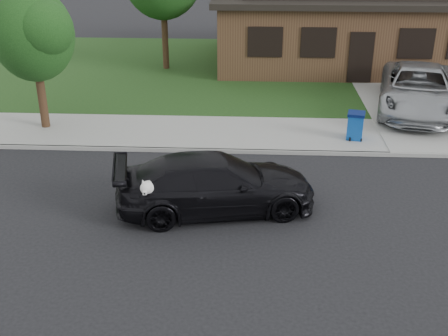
{
  "coord_description": "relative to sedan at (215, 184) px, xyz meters",
  "views": [
    {
      "loc": [
        -0.51,
        -12.43,
        6.88
      ],
      "look_at": [
        -1.15,
        0.01,
        1.1
      ],
      "focal_mm": 45.0,
      "sensor_mm": 36.0,
      "label": 1
    }
  ],
  "objects": [
    {
      "name": "curb",
      "position": [
        1.36,
        3.59,
        -0.65
      ],
      "size": [
        60.0,
        0.12,
        0.12
      ],
      "primitive_type": "cube",
      "color": "gray",
      "rests_on": "ground"
    },
    {
      "name": "lawn",
      "position": [
        1.36,
        13.09,
        -0.65
      ],
      "size": [
        60.0,
        13.0,
        0.13
      ],
      "primitive_type": "cube",
      "color": "#193814",
      "rests_on": "ground"
    },
    {
      "name": "house",
      "position": [
        5.36,
        15.09,
        1.42
      ],
      "size": [
        12.6,
        8.6,
        4.65
      ],
      "color": "#422B1C",
      "rests_on": "ground"
    },
    {
      "name": "minivan",
      "position": [
        6.86,
        7.55,
        0.23
      ],
      "size": [
        3.9,
        6.21,
        1.6
      ],
      "primitive_type": "imported",
      "rotation": [
        0.0,
        0.0,
        -0.23
      ],
      "color": "#A0A3A7",
      "rests_on": "driveway"
    },
    {
      "name": "sidewalk",
      "position": [
        1.36,
        5.09,
        -0.65
      ],
      "size": [
        60.0,
        3.0,
        0.12
      ],
      "primitive_type": "cube",
      "color": "gray",
      "rests_on": "ground"
    },
    {
      "name": "tree_2",
      "position": [
        -6.03,
        5.2,
        2.55
      ],
      "size": [
        2.73,
        2.6,
        4.59
      ],
      "color": "#332114",
      "rests_on": "ground"
    },
    {
      "name": "ground",
      "position": [
        1.36,
        0.09,
        -0.71
      ],
      "size": [
        120.0,
        120.0,
        0.0
      ],
      "primitive_type": "plane",
      "color": "black",
      "rests_on": "ground"
    },
    {
      "name": "sedan",
      "position": [
        0.0,
        0.0,
        0.0
      ],
      "size": [
        5.21,
        2.93,
        1.43
      ],
      "rotation": [
        0.0,
        0.0,
        1.77
      ],
      "color": "black",
      "rests_on": "ground"
    },
    {
      "name": "recycling_bin",
      "position": [
        4.18,
        4.7,
        -0.15
      ],
      "size": [
        0.63,
        0.63,
        0.88
      ],
      "rotation": [
        0.0,
        0.0,
        -0.22
      ],
      "color": "#0E47A1",
      "rests_on": "sidewalk"
    },
    {
      "name": "driveway",
      "position": [
        7.36,
        10.09,
        -0.64
      ],
      "size": [
        4.5,
        13.0,
        0.14
      ],
      "primitive_type": "cube",
      "color": "gray",
      "rests_on": "ground"
    }
  ]
}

